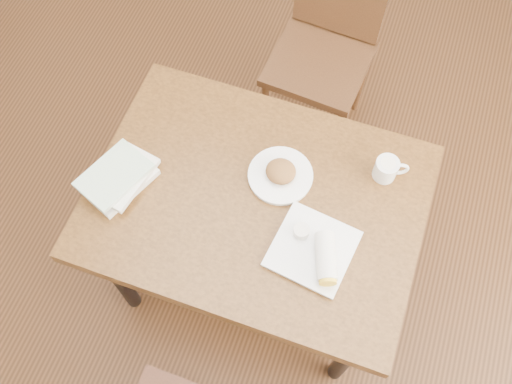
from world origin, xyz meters
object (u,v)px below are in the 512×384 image
(plate_scone, at_px, (281,174))
(coffee_mug, at_px, (387,169))
(table, at_px, (256,209))
(book_stack, at_px, (119,178))
(chair_far, at_px, (328,38))
(plate_burrito, at_px, (316,252))

(plate_scone, relative_size, coffee_mug, 1.91)
(table, bearing_deg, book_stack, -168.45)
(chair_far, distance_m, plate_scone, 0.86)
(chair_far, xyz_separation_m, book_stack, (-0.47, -1.03, 0.23))
(table, xyz_separation_m, coffee_mug, (0.39, 0.23, 0.13))
(coffee_mug, height_order, book_stack, coffee_mug)
(table, height_order, book_stack, book_stack)
(coffee_mug, bearing_deg, plate_scone, -158.99)
(chair_far, bearing_deg, plate_scone, -86.75)
(chair_far, relative_size, coffee_mug, 8.14)
(book_stack, bearing_deg, chair_far, 65.61)
(plate_burrito, relative_size, book_stack, 1.00)
(coffee_mug, bearing_deg, plate_burrito, -111.37)
(table, xyz_separation_m, plate_burrito, (0.25, -0.12, 0.11))
(plate_scone, relative_size, plate_burrito, 0.80)
(plate_burrito, bearing_deg, coffee_mug, 68.63)
(plate_burrito, distance_m, book_stack, 0.71)
(table, distance_m, plate_scone, 0.16)
(coffee_mug, bearing_deg, book_stack, -158.85)
(chair_far, distance_m, coffee_mug, 0.83)
(plate_scone, height_order, coffee_mug, coffee_mug)
(coffee_mug, xyz_separation_m, plate_burrito, (-0.14, -0.36, -0.02))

